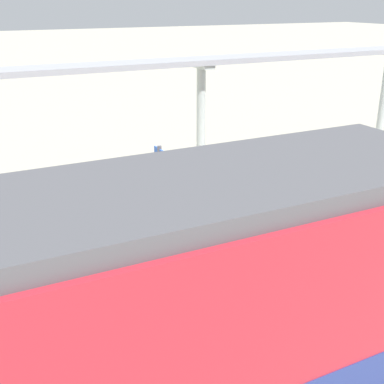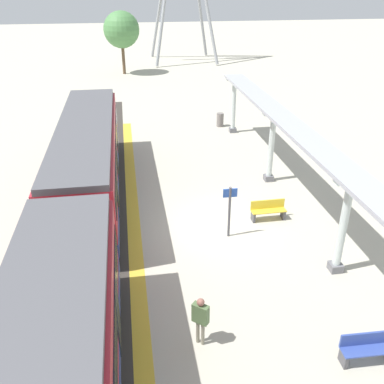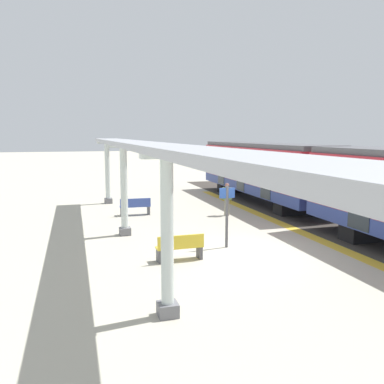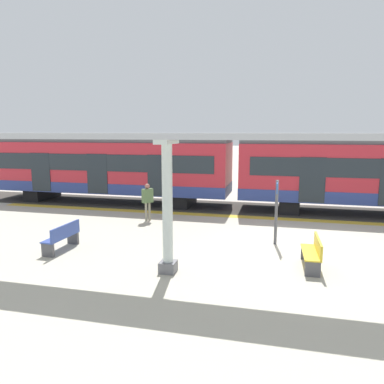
% 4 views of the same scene
% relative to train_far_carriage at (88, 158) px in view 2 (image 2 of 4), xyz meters
% --- Properties ---
extents(ground_plane, '(176.00, 176.00, 0.00)m').
position_rel_train_far_carriage_xyz_m(ground_plane, '(5.45, -3.89, -1.83)').
color(ground_plane, '#B3AE9B').
extents(tactile_edge_strip, '(0.54, 29.16, 0.01)m').
position_rel_train_far_carriage_xyz_m(tactile_edge_strip, '(1.87, -3.89, -1.83)').
color(tactile_edge_strip, gold).
rests_on(tactile_edge_strip, ground).
extents(trackbed, '(3.20, 41.16, 0.01)m').
position_rel_train_far_carriage_xyz_m(trackbed, '(-0.01, -3.89, -1.83)').
color(trackbed, '#38332D').
rests_on(trackbed, ground).
extents(train_far_carriage, '(2.65, 13.03, 3.48)m').
position_rel_train_far_carriage_xyz_m(train_far_carriage, '(0.00, 0.00, 0.00)').
color(train_far_carriage, '#B72431').
rests_on(train_far_carriage, ground).
extents(canopy_pillar_second, '(1.10, 0.44, 3.59)m').
position_rel_train_far_carriage_xyz_m(canopy_pillar_second, '(8.86, -7.55, -0.01)').
color(canopy_pillar_second, slate).
rests_on(canopy_pillar_second, ground).
extents(canopy_pillar_third, '(1.10, 0.44, 3.59)m').
position_rel_train_far_carriage_xyz_m(canopy_pillar_third, '(8.86, 0.04, -0.01)').
color(canopy_pillar_third, slate).
rests_on(canopy_pillar_third, ground).
extents(canopy_pillar_fourth, '(1.10, 0.44, 3.59)m').
position_rel_train_far_carriage_xyz_m(canopy_pillar_fourth, '(8.86, 7.71, -0.01)').
color(canopy_pillar_fourth, slate).
rests_on(canopy_pillar_fourth, ground).
extents(canopy_beam, '(1.20, 23.90, 0.16)m').
position_rel_train_far_carriage_xyz_m(canopy_beam, '(8.86, -3.84, 1.84)').
color(canopy_beam, '#A8AAB2').
rests_on(canopy_beam, canopy_pillar_nearest).
extents(bench_near_end, '(1.51, 0.47, 0.86)m').
position_rel_train_far_carriage_xyz_m(bench_near_end, '(7.60, -3.68, -1.39)').
color(bench_near_end, gold).
rests_on(bench_near_end, ground).
extents(bench_mid_platform, '(1.51, 0.48, 0.86)m').
position_rel_train_far_carriage_xyz_m(bench_mid_platform, '(7.87, -11.39, -1.39)').
color(bench_mid_platform, '#344B9B').
rests_on(bench_mid_platform, ground).
extents(trash_bin, '(0.48, 0.48, 0.93)m').
position_rel_train_far_carriage_xyz_m(trash_bin, '(8.29, 9.06, -1.36)').
color(trash_bin, slate).
rests_on(trash_bin, ground).
extents(platform_info_sign, '(0.56, 0.10, 2.20)m').
position_rel_train_far_carriage_xyz_m(platform_info_sign, '(5.62, -4.74, -0.50)').
color(platform_info_sign, '#4C4C51').
rests_on(platform_info_sign, ground).
extents(passenger_waiting_near_edge, '(0.49, 0.46, 1.61)m').
position_rel_train_far_carriage_xyz_m(passenger_waiting_near_edge, '(3.52, -10.11, -0.83)').
color(passenger_waiting_near_edge, gray).
rests_on(passenger_waiting_near_edge, ground).
extents(tree_left_background, '(3.68, 3.68, 6.29)m').
position_rel_train_far_carriage_xyz_m(tree_left_background, '(1.99, 28.13, 2.61)').
color(tree_left_background, brown).
rests_on(tree_left_background, ground).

